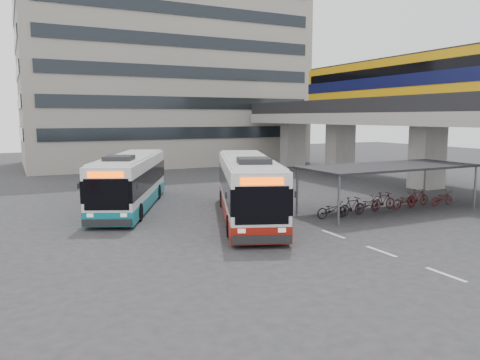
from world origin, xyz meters
name	(u,v)px	position (x,y,z in m)	size (l,w,h in m)	color
ground	(285,241)	(0.00, 0.00, 0.00)	(120.00, 120.00, 0.00)	#28282B
viaduct	(393,104)	(17.00, 11.60, 6.23)	(8.00, 32.00, 9.68)	gray
bike_shelter	(388,187)	(8.50, 3.00, 1.36)	(10.00, 4.00, 2.54)	#595B60
office_block	(163,52)	(6.00, 36.00, 12.50)	(30.00, 15.00, 25.00)	gray
road_markings	(381,251)	(2.50, -3.00, 0.01)	(0.15, 7.60, 0.01)	beige
bus_main	(248,188)	(0.58, 4.63, 1.57)	(6.48, 11.51, 3.37)	white
bus_teal	(131,182)	(-4.12, 10.08, 1.50)	(6.70, 10.91, 3.23)	white
pedestrian	(268,212)	(0.43, 2.27, 0.77)	(0.56, 0.37, 1.55)	black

